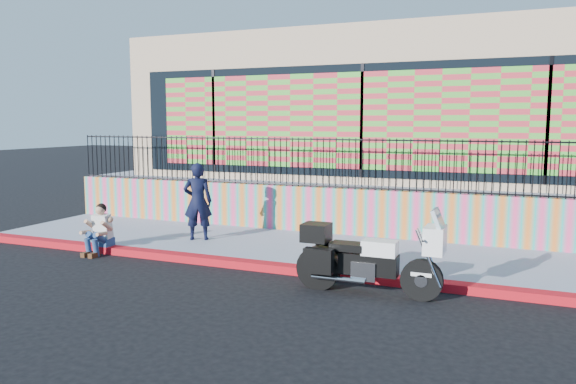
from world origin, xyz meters
The scene contains 10 objects.
ground centered at (0.00, 0.00, 0.00)m, with size 90.00×90.00×0.00m, color black.
red_curb centered at (0.00, 0.00, 0.07)m, with size 16.00×0.30×0.15m, color #B20C13.
sidewalk centered at (0.00, 1.65, 0.07)m, with size 16.00×3.00×0.15m, color gray.
mural_wall centered at (0.00, 3.25, 0.70)m, with size 16.00×0.20×1.10m, color #FA4180.
metal_fence centered at (0.00, 3.25, 1.85)m, with size 15.80×0.04×1.20m, color black, non-canonical shape.
elevated_platform centered at (0.00, 8.35, 0.62)m, with size 16.00×10.00×1.25m, color gray.
storefront_building centered at (0.00, 8.13, 3.25)m, with size 14.00×8.06×4.00m.
police_motorcycle centered at (1.42, -0.70, 0.63)m, with size 2.40×0.79×1.50m.
police_officer centered at (-3.05, 1.34, 1.03)m, with size 0.64×0.42×1.76m, color black.
seated_man centered at (-4.59, -0.20, 0.45)m, with size 0.54×0.71×1.06m.
Camera 1 is at (3.71, -9.51, 2.83)m, focal length 35.00 mm.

